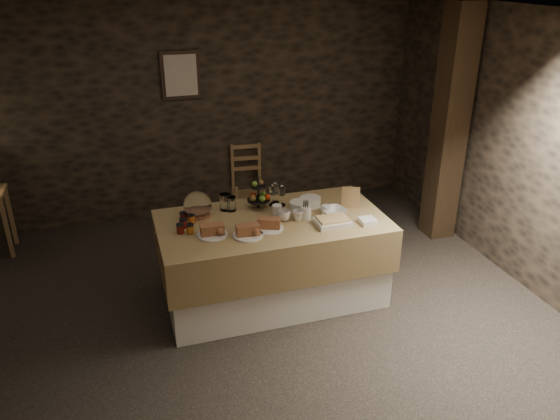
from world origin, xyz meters
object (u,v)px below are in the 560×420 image
object	(u,v)px
buffet_table	(272,253)
fruit_stand	(259,196)
chair	(247,182)
timber_column	(449,127)

from	to	relation	value
buffet_table	fruit_stand	distance (m)	0.55
buffet_table	chair	world-z (taller)	chair
buffet_table	chair	distance (m)	2.04
buffet_table	fruit_stand	bearing A→B (deg)	98.23
fruit_stand	timber_column	bearing A→B (deg)	10.65
chair	timber_column	world-z (taller)	timber_column
buffet_table	timber_column	distance (m)	2.50
buffet_table	timber_column	bearing A→B (deg)	17.70
chair	fruit_stand	size ratio (longest dim) A/B	2.19
chair	fruit_stand	xyz separation A→B (m)	(-0.31, -1.73, 0.55)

